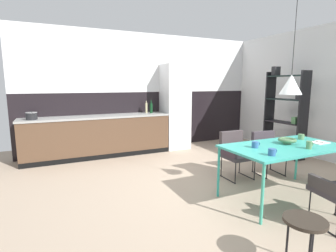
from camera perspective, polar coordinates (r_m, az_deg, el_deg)
ground_plane at (r=4.12m, az=11.72°, el=-13.80°), size 8.24×8.24×0.00m
back_wall_splashback_dark at (r=6.61m, az=-4.36°, el=1.41°), size 6.10×0.12×1.41m
back_wall_panel_upper at (r=6.57m, az=-4.51°, el=13.68°), size 6.10×0.12×1.41m
kitchen_counter at (r=5.96m, az=-15.06°, el=-2.16°), size 3.18×0.63×0.91m
refrigerator_column at (r=6.47m, az=1.56°, el=4.29°), size 0.61×0.60×2.09m
dining_table at (r=3.93m, az=24.40°, el=-4.62°), size 1.68×0.91×0.76m
armchair_near_window at (r=4.60m, az=14.66°, el=-5.02°), size 0.49×0.48×0.79m
armchair_far_side at (r=4.98m, az=21.08°, el=-4.41°), size 0.53×0.52×0.75m
fruit_bowl at (r=4.05m, az=24.86°, el=-2.89°), size 0.25×0.25×0.08m
open_book at (r=4.34m, az=30.39°, el=-3.16°), size 0.25×0.19×0.02m
mug_white_ceramic at (r=3.87m, az=28.77°, el=-3.69°), size 0.12×0.07×0.10m
mug_dark_espresso at (r=3.32m, az=22.02°, el=-5.36°), size 0.13×0.09×0.08m
mug_tall_blue at (r=4.47m, az=27.37°, el=-2.12°), size 0.13×0.09×0.08m
mug_wide_latte at (r=3.65m, az=18.72°, el=-3.91°), size 0.13×0.09×0.08m
cooking_pot at (r=5.72m, az=-27.94°, el=1.98°), size 0.21×0.21×0.17m
bottle_wine_green at (r=6.23m, az=-3.75°, el=4.01°), size 0.07×0.07×0.31m
bottle_spice_small at (r=6.27m, az=-4.82°, el=4.04°), size 0.06×0.06×0.29m
side_stool at (r=2.60m, az=27.99°, el=-18.60°), size 0.35×0.35×0.47m
open_shelf_unit at (r=6.26m, az=24.62°, el=2.90°), size 0.30×0.93×1.99m
pendant_lamp_over_table_near at (r=3.81m, az=25.56°, el=8.30°), size 0.29×0.29×1.31m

